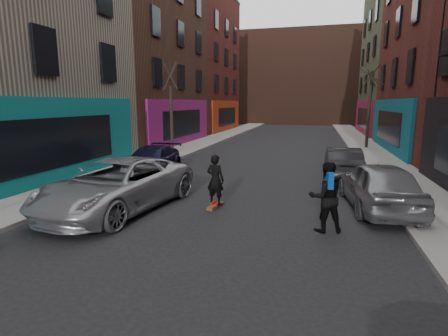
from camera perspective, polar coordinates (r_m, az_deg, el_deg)
The scene contains 13 objects.
sidewalk_left at distance 33.96m, azimuth -0.55°, elevation 5.19°, with size 2.50×84.00×0.13m, color gray.
sidewalk_right at distance 32.99m, azimuth 20.97°, elevation 4.33°, with size 2.50×84.00×0.13m, color gray.
buildings_left at distance 25.13m, azimuth -27.61°, elevation 20.89°, with size 12.00×56.00×16.50m, color #5E211A.
building_far at distance 58.80m, azimuth 12.46°, elevation 14.01°, with size 40.00×10.00×14.00m, color #47281E.
tree_left_far at distance 22.43m, azimuth -8.64°, elevation 10.76°, with size 2.00×2.00×6.50m, color black, non-canonical shape.
tree_right_far at distance 26.87m, azimuth 22.71°, elevation 10.35°, with size 2.00×2.00×6.80m, color black, non-canonical shape.
parked_left_far at distance 11.25m, azimuth -16.96°, elevation -2.66°, with size 2.61×5.65×1.57m, color #999BA2.
parked_left_end at distance 16.30m, azimuth -11.86°, elevation 1.11°, with size 1.82×4.48×1.30m, color black.
parked_right_far at distance 11.84m, azimuth 23.94°, elevation -2.59°, with size 1.80×4.47×1.52m, color gray.
parked_right_end at distance 16.48m, azimuth 18.80°, elevation 0.93°, with size 1.41×4.05×1.34m, color black.
skateboard at distance 11.15m, azimuth -1.41°, elevation -6.21°, with size 0.22×0.80×0.10m, color brown.
skateboarder at distance 10.94m, azimuth -1.43°, elevation -1.93°, with size 0.59×0.38×1.61m, color black.
pedestrian at distance 9.30m, azimuth 16.28°, elevation -4.54°, with size 1.05×0.92×1.82m.
Camera 1 is at (2.62, -2.63, 3.28)m, focal length 28.00 mm.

